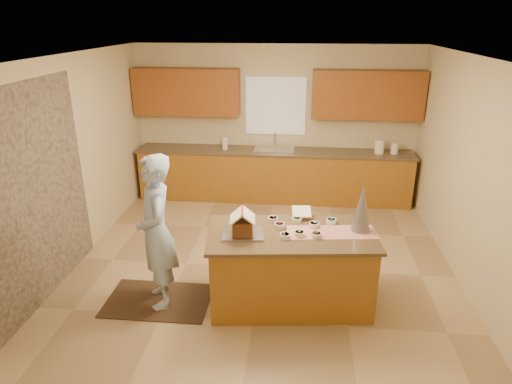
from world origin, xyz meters
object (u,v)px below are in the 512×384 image
gingerbread_house (243,224)px  island_base (290,270)px  tinsel_tree (362,208)px  boy (157,232)px

gingerbread_house → island_base: bearing=11.5°
island_base → tinsel_tree: (0.75, 0.13, 0.74)m
boy → gingerbread_house: 0.97m
boy → tinsel_tree: bearing=74.5°
island_base → gingerbread_house: bearing=-174.8°
tinsel_tree → boy: size_ratio=0.30×
tinsel_tree → gingerbread_house: tinsel_tree is taller
island_base → boy: (-1.49, -0.13, 0.47)m
gingerbread_house → tinsel_tree: bearing=10.6°
boy → gingerbread_house: (0.96, 0.02, 0.13)m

